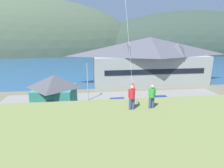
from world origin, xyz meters
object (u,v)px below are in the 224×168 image
(harbor_lodge, at_px, (149,59))
(moored_boat_inner_slip, at_px, (100,73))
(parked_car_back_row_right, at_px, (188,115))
(parked_car_front_row_silver, at_px, (160,102))
(storage_shed_near_lot, at_px, (55,94))
(person_kite_flyer, at_px, (132,97))
(person_companion, at_px, (152,96))
(moored_boat_wharfside, at_px, (100,74))
(parked_car_corner_spot, at_px, (4,125))
(parking_light_pole, at_px, (88,79))
(parked_car_lone_by_shed, at_px, (117,104))
(wharf_dock, at_px, (111,73))
(parked_car_mid_row_near, at_px, (71,125))
(moored_boat_outer_mooring, at_px, (122,72))
(parked_car_front_row_red, at_px, (117,119))

(harbor_lodge, height_order, moored_boat_inner_slip, harbor_lodge)
(parked_car_back_row_right, xyz_separation_m, parked_car_front_row_silver, (-1.90, 5.22, 0.00))
(storage_shed_near_lot, xyz_separation_m, person_kite_flyer, (7.95, -14.41, 4.03))
(person_companion, bearing_deg, moored_boat_wharfside, 92.22)
(parked_car_corner_spot, bearing_deg, parked_car_back_row_right, 0.02)
(parking_light_pole, bearing_deg, person_kite_flyer, -80.18)
(parked_car_corner_spot, distance_m, parked_car_lone_by_shed, 14.89)
(parked_car_corner_spot, distance_m, person_kite_flyer, 16.74)
(wharf_dock, distance_m, parked_car_back_row_right, 33.05)
(storage_shed_near_lot, relative_size, moored_boat_wharfside, 1.07)
(parked_car_corner_spot, distance_m, parked_car_mid_row_near, 7.74)
(harbor_lodge, xyz_separation_m, parked_car_corner_spot, (-23.96, -20.92, -4.66))
(harbor_lodge, xyz_separation_m, person_kite_flyer, (-11.04, -29.75, 1.27))
(harbor_lodge, height_order, parked_car_mid_row_near, harbor_lodge)
(moored_boat_wharfside, height_order, moored_boat_inner_slip, same)
(moored_boat_outer_mooring, xyz_separation_m, parked_car_corner_spot, (-19.58, -32.18, 0.34))
(harbor_lodge, xyz_separation_m, person_companion, (-9.57, -29.69, 1.25))
(parked_car_back_row_right, bearing_deg, wharf_dock, 101.25)
(wharf_dock, bearing_deg, person_kite_flyer, -94.52)
(harbor_lodge, relative_size, moored_boat_wharfside, 4.61)
(moored_boat_outer_mooring, xyz_separation_m, parked_car_mid_row_near, (-11.89, -33.08, 0.34))
(parked_car_lone_by_shed, distance_m, parking_light_pole, 7.33)
(moored_boat_outer_mooring, distance_m, parked_car_back_row_right, 32.32)
(parked_car_front_row_red, distance_m, parked_car_lone_by_shed, 4.99)
(moored_boat_inner_slip, height_order, person_kite_flyer, person_kite_flyer)
(parking_light_pole, bearing_deg, moored_boat_outer_mooring, 65.63)
(parked_car_front_row_red, height_order, person_kite_flyer, person_kite_flyer)
(parked_car_front_row_red, bearing_deg, parked_car_corner_spot, -179.53)
(parked_car_corner_spot, xyz_separation_m, parked_car_front_row_silver, (20.73, 5.23, 0.00))
(harbor_lodge, xyz_separation_m, parking_light_pole, (-14.33, -10.70, -1.86))
(harbor_lodge, bearing_deg, parked_car_front_row_silver, -101.62)
(parked_car_front_row_red, distance_m, parked_car_mid_row_near, 5.70)
(moored_boat_outer_mooring, bearing_deg, person_companion, -97.22)
(moored_boat_wharfside, height_order, parked_car_lone_by_shed, moored_boat_wharfside)
(parking_light_pole, bearing_deg, parked_car_mid_row_near, -99.89)
(person_kite_flyer, bearing_deg, parked_car_front_row_red, 87.62)
(parked_car_back_row_right, bearing_deg, parked_car_front_row_red, 179.37)
(parked_car_corner_spot, bearing_deg, wharf_dock, 63.46)
(storage_shed_near_lot, distance_m, moored_boat_outer_mooring, 30.43)
(parking_light_pole, height_order, person_companion, person_companion)
(parked_car_mid_row_near, bearing_deg, person_kite_flyer, -56.59)
(moored_boat_inner_slip, relative_size, parked_car_corner_spot, 1.36)
(moored_boat_wharfside, bearing_deg, harbor_lodge, -36.74)
(storage_shed_near_lot, distance_m, parked_car_back_row_right, 18.61)
(moored_boat_inner_slip, bearing_deg, parked_car_mid_row_near, -99.21)
(parked_car_front_row_red, xyz_separation_m, parked_car_mid_row_near, (-5.61, -1.01, 0.00))
(wharf_dock, xyz_separation_m, parking_light_pole, (-6.56, -22.20, 3.51))
(wharf_dock, distance_m, person_kite_flyer, 41.90)
(parked_car_mid_row_near, bearing_deg, wharf_dock, 75.69)
(parked_car_back_row_right, bearing_deg, person_kite_flyer, -137.68)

